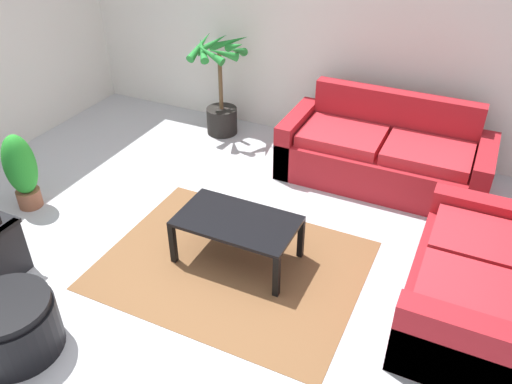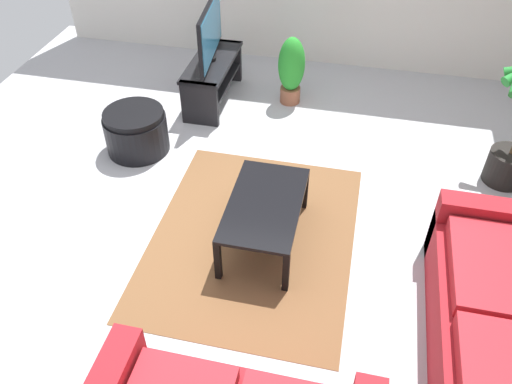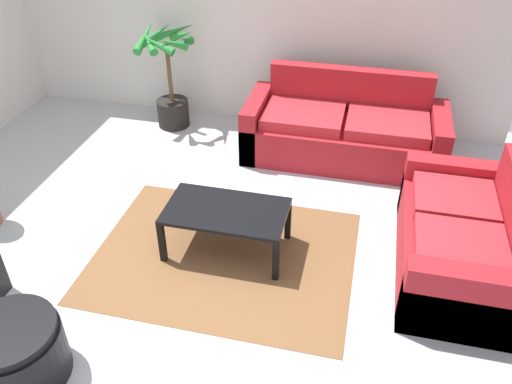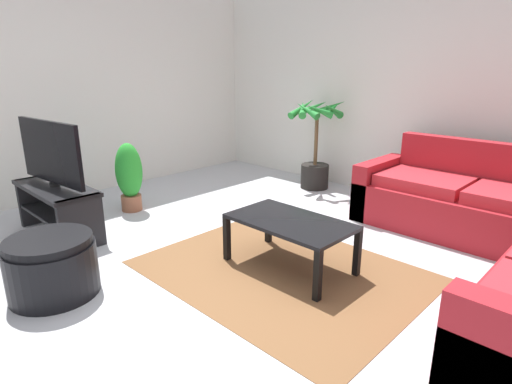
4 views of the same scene
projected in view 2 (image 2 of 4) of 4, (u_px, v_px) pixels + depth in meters
The scene contains 7 objects.
ground_plane at pixel (223, 204), 4.78m from camera, with size 6.60×6.60×0.00m, color #B2B2B7.
tv_stand at pixel (213, 75), 5.94m from camera, with size 1.10×0.45×0.51m.
tv at pixel (210, 32), 5.60m from camera, with size 1.06×0.15×0.64m.
coffee_table at pixel (265, 207), 4.20m from camera, with size 1.02×0.59×0.43m.
area_rug at pixel (253, 237), 4.46m from camera, with size 2.20×1.70×0.01m, color brown.
potted_plant_small at pixel (291, 69), 5.85m from camera, with size 0.30×0.30×0.80m.
ottoman at pixel (136, 131), 5.28m from camera, with size 0.64×0.64×0.45m.
Camera 2 is at (3.37, 1.07, 3.24)m, focal length 36.35 mm.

